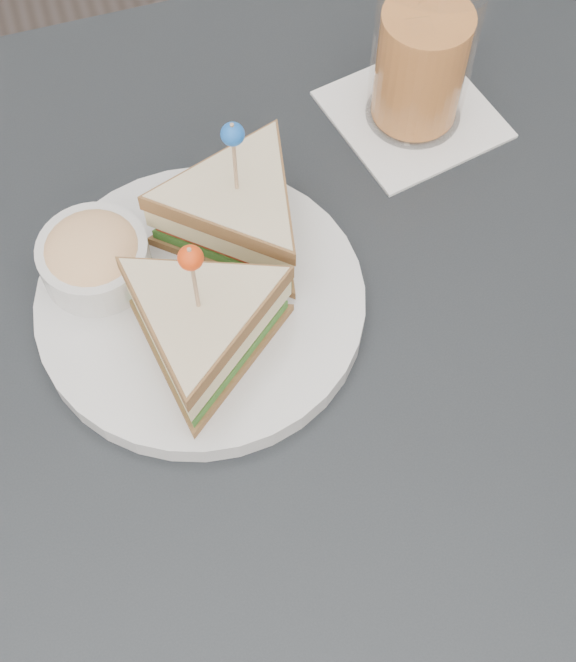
# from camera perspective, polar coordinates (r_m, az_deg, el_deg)

# --- Properties ---
(ground_plane) EXTENTS (3.50, 3.50, 0.00)m
(ground_plane) POSITION_cam_1_polar(r_m,az_deg,el_deg) (1.37, -0.29, -16.95)
(ground_plane) COLOR #3F3833
(table) EXTENTS (0.80, 0.80, 0.75)m
(table) POSITION_cam_1_polar(r_m,az_deg,el_deg) (0.72, -0.52, -5.71)
(table) COLOR black
(table) RESTS_ON ground
(plate_meal) EXTENTS (0.28, 0.28, 0.14)m
(plate_meal) POSITION_cam_1_polar(r_m,az_deg,el_deg) (0.66, -5.23, 3.47)
(plate_meal) COLOR silver
(plate_meal) RESTS_ON table
(drink_set) EXTENTS (0.15, 0.15, 0.16)m
(drink_set) POSITION_cam_1_polar(r_m,az_deg,el_deg) (0.75, 8.36, 16.71)
(drink_set) COLOR white
(drink_set) RESTS_ON table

